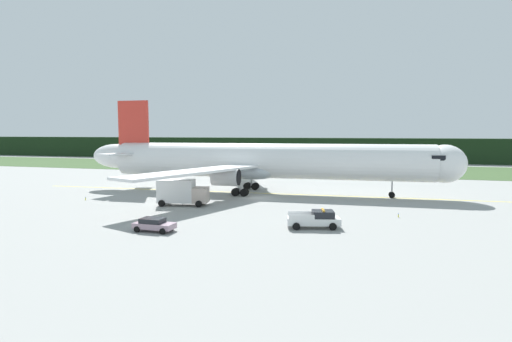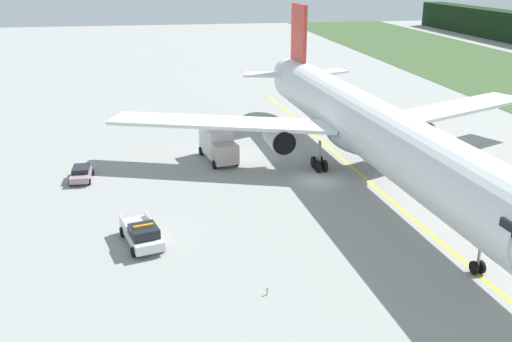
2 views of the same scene
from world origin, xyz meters
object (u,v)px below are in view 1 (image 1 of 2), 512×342
object	(u,v)px
ops_pickup_truck	(316,219)
catering_truck	(181,192)
airliner	(264,161)
staff_car	(154,224)

from	to	relation	value
ops_pickup_truck	catering_truck	distance (m)	20.52
ops_pickup_truck	catering_truck	bearing A→B (deg)	157.55
ops_pickup_truck	airliner	bearing A→B (deg)	117.55
catering_truck	staff_car	world-z (taller)	catering_truck
catering_truck	staff_car	xyz separation A→B (m)	(3.80, -13.70, -1.12)
catering_truck	staff_car	size ratio (longest dim) A/B	1.71
airliner	ops_pickup_truck	bearing A→B (deg)	-62.45
staff_car	catering_truck	bearing A→B (deg)	105.52
airliner	catering_truck	distance (m)	15.94
ops_pickup_truck	staff_car	bearing A→B (deg)	-158.80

